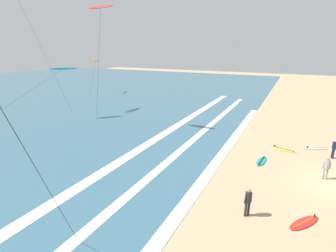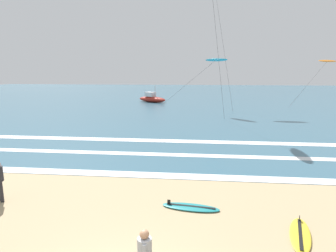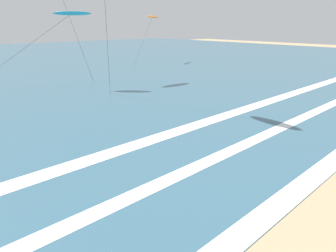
{
  "view_description": "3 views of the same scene",
  "coord_description": "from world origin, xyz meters",
  "px_view_note": "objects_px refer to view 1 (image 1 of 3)",
  "views": [
    {
      "loc": [
        -17.53,
        3.27,
        8.45
      ],
      "look_at": [
        -1.6,
        11.41,
        2.82
      ],
      "focal_mm": 26.29,
      "sensor_mm": 36.0,
      "label": 1
    },
    {
      "loc": [
        1.58,
        -4.79,
        4.93
      ],
      "look_at": [
        0.01,
        10.65,
        1.88
      ],
      "focal_mm": 30.0,
      "sensor_mm": 36.0,
      "label": 2
    },
    {
      "loc": [
        -6.85,
        4.58,
        5.33
      ],
      "look_at": [
        0.08,
        12.39,
        1.55
      ],
      "focal_mm": 30.12,
      "sensor_mm": 36.0,
      "label": 3
    }
  ],
  "objects_px": {
    "surfboard_left_pile": "(284,149)",
    "kite_red_high_right": "(100,8)",
    "kite_orange_low_near": "(96,60)",
    "surfer_left_far": "(334,147)",
    "surfboard_right_spare": "(316,148)",
    "kite_cyan_mid_center": "(62,69)",
    "surfboard_near_water": "(304,223)",
    "surfer_left_near": "(327,166)",
    "surfer_background_far": "(248,200)",
    "surfboard_foreground_flat": "(261,161)"
  },
  "relations": [
    {
      "from": "surfboard_foreground_flat",
      "to": "surfboard_left_pile",
      "type": "bearing_deg",
      "value": -23.05
    },
    {
      "from": "surfer_background_far",
      "to": "kite_red_high_right",
      "type": "relative_size",
      "value": 0.13
    },
    {
      "from": "surfer_left_far",
      "to": "surfboard_near_water",
      "type": "bearing_deg",
      "value": 167.82
    },
    {
      "from": "surfboard_near_water",
      "to": "surfer_background_far",
      "type": "bearing_deg",
      "value": 104.35
    },
    {
      "from": "surfer_left_near",
      "to": "surfboard_near_water",
      "type": "distance_m",
      "value": 5.87
    },
    {
      "from": "surfer_left_near",
      "to": "surfboard_foreground_flat",
      "type": "distance_m",
      "value": 4.34
    },
    {
      "from": "surfer_background_far",
      "to": "surfboard_foreground_flat",
      "type": "xyz_separation_m",
      "value": [
        7.27,
        0.15,
        -0.91
      ]
    },
    {
      "from": "surfboard_right_spare",
      "to": "kite_orange_low_near",
      "type": "relative_size",
      "value": 0.28
    },
    {
      "from": "surfer_background_far",
      "to": "kite_cyan_mid_center",
      "type": "bearing_deg",
      "value": 68.27
    },
    {
      "from": "surfer_background_far",
      "to": "surfer_left_far",
      "type": "relative_size",
      "value": 1.0
    },
    {
      "from": "surfboard_left_pile",
      "to": "kite_orange_low_near",
      "type": "height_order",
      "value": "kite_orange_low_near"
    },
    {
      "from": "surfer_background_far",
      "to": "surfer_left_near",
      "type": "bearing_deg",
      "value": -32.16
    },
    {
      "from": "surfer_left_near",
      "to": "surfboard_near_water",
      "type": "height_order",
      "value": "surfer_left_near"
    },
    {
      "from": "surfer_left_far",
      "to": "surfboard_right_spare",
      "type": "bearing_deg",
      "value": 30.72
    },
    {
      "from": "surfboard_near_water",
      "to": "surfboard_right_spare",
      "type": "xyz_separation_m",
      "value": [
        11.56,
        -1.1,
        0.0
      ]
    },
    {
      "from": "kite_cyan_mid_center",
      "to": "surfer_background_far",
      "type": "bearing_deg",
      "value": -111.73
    },
    {
      "from": "surfer_left_far",
      "to": "surfboard_left_pile",
      "type": "height_order",
      "value": "surfer_left_far"
    },
    {
      "from": "surfer_background_far",
      "to": "surfer_left_far",
      "type": "bearing_deg",
      "value": -24.7
    },
    {
      "from": "surfer_left_far",
      "to": "surfboard_left_pile",
      "type": "distance_m",
      "value": 3.68
    },
    {
      "from": "surfer_background_far",
      "to": "surfboard_right_spare",
      "type": "xyz_separation_m",
      "value": [
        12.26,
        -3.82,
        -0.91
      ]
    },
    {
      "from": "surfer_left_far",
      "to": "kite_orange_low_near",
      "type": "xyz_separation_m",
      "value": [
        15.35,
        38.55,
        5.36
      ]
    },
    {
      "from": "surfer_left_near",
      "to": "kite_red_high_right",
      "type": "height_order",
      "value": "kite_red_high_right"
    },
    {
      "from": "surfboard_near_water",
      "to": "surfboard_left_pile",
      "type": "height_order",
      "value": "same"
    },
    {
      "from": "surfboard_right_spare",
      "to": "surfboard_foreground_flat",
      "type": "bearing_deg",
      "value": 141.47
    },
    {
      "from": "surfboard_foreground_flat",
      "to": "kite_red_high_right",
      "type": "bearing_deg",
      "value": 85.86
    },
    {
      "from": "surfer_left_far",
      "to": "surfboard_near_water",
      "type": "distance_m",
      "value": 10.11
    },
    {
      "from": "surfboard_foreground_flat",
      "to": "surfboard_left_pile",
      "type": "height_order",
      "value": "same"
    },
    {
      "from": "surfboard_foreground_flat",
      "to": "surfer_background_far",
      "type": "bearing_deg",
      "value": -178.83
    },
    {
      "from": "surfer_left_far",
      "to": "kite_cyan_mid_center",
      "type": "height_order",
      "value": "kite_cyan_mid_center"
    },
    {
      "from": "surfboard_foreground_flat",
      "to": "kite_orange_low_near",
      "type": "xyz_separation_m",
      "value": [
        18.61,
        33.56,
        6.27
      ]
    },
    {
      "from": "surfboard_right_spare",
      "to": "kite_red_high_right",
      "type": "bearing_deg",
      "value": 100.74
    },
    {
      "from": "kite_orange_low_near",
      "to": "surfboard_right_spare",
      "type": "bearing_deg",
      "value": -109.96
    },
    {
      "from": "surfboard_left_pile",
      "to": "kite_red_high_right",
      "type": "bearing_deg",
      "value": 97.08
    },
    {
      "from": "surfboard_foreground_flat",
      "to": "kite_cyan_mid_center",
      "type": "bearing_deg",
      "value": 84.61
    },
    {
      "from": "surfer_background_far",
      "to": "surfboard_left_pile",
      "type": "height_order",
      "value": "surfer_background_far"
    },
    {
      "from": "surfer_background_far",
      "to": "surfboard_left_pile",
      "type": "relative_size",
      "value": 0.73
    },
    {
      "from": "kite_orange_low_near",
      "to": "kite_red_high_right",
      "type": "bearing_deg",
      "value": -135.05
    },
    {
      "from": "surfer_left_near",
      "to": "kite_red_high_right",
      "type": "bearing_deg",
      "value": 84.11
    },
    {
      "from": "kite_orange_low_near",
      "to": "kite_red_high_right",
      "type": "relative_size",
      "value": 0.59
    },
    {
      "from": "surfboard_right_spare",
      "to": "kite_red_high_right",
      "type": "height_order",
      "value": "kite_red_high_right"
    },
    {
      "from": "surfer_left_near",
      "to": "surfboard_right_spare",
      "type": "relative_size",
      "value": 0.76
    },
    {
      "from": "surfer_background_far",
      "to": "kite_orange_low_near",
      "type": "xyz_separation_m",
      "value": [
        25.89,
        33.71,
        5.36
      ]
    },
    {
      "from": "surfer_left_far",
      "to": "kite_orange_low_near",
      "type": "distance_m",
      "value": 41.84
    },
    {
      "from": "surfer_background_far",
      "to": "surfboard_left_pile",
      "type": "xyz_separation_m",
      "value": [
        10.62,
        -1.28,
        -0.91
      ]
    },
    {
      "from": "surfer_left_near",
      "to": "surfer_background_far",
      "type": "bearing_deg",
      "value": 147.84
    },
    {
      "from": "surfer_background_far",
      "to": "kite_cyan_mid_center",
      "type": "height_order",
      "value": "kite_cyan_mid_center"
    },
    {
      "from": "surfboard_right_spare",
      "to": "kite_orange_low_near",
      "type": "bearing_deg",
      "value": 70.04
    },
    {
      "from": "surfer_left_far",
      "to": "surfboard_right_spare",
      "type": "relative_size",
      "value": 0.76
    },
    {
      "from": "kite_orange_low_near",
      "to": "surfboard_near_water",
      "type": "bearing_deg",
      "value": -124.66
    },
    {
      "from": "kite_red_high_right",
      "to": "kite_cyan_mid_center",
      "type": "xyz_separation_m",
      "value": [
        1.07,
        7.56,
        -6.08
      ]
    }
  ]
}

